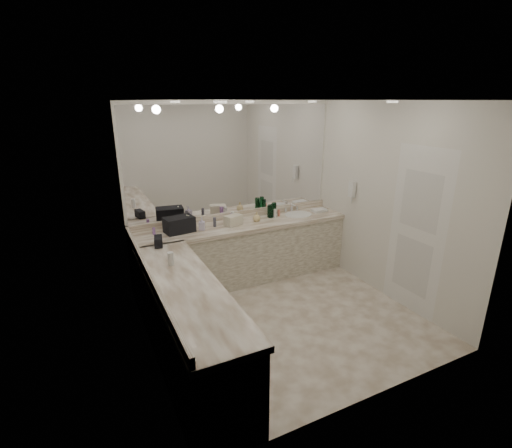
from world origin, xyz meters
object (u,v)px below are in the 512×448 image
sink (298,215)px  soap_bottle_c (257,217)px  black_toiletry_bag (179,224)px  soap_bottle_b (202,224)px  wall_phone (352,189)px  soap_bottle_a (188,223)px  cream_cosmetic_case (233,220)px  hand_towel (319,210)px

sink → soap_bottle_c: 0.74m
black_toiletry_bag → soap_bottle_b: black_toiletry_bag is taller
soap_bottle_b → wall_phone: bearing=-12.1°
sink → soap_bottle_c: (-0.74, -0.02, 0.08)m
soap_bottle_a → wall_phone: bearing=-13.1°
black_toiletry_bag → soap_bottle_c: (1.15, -0.05, -0.04)m
cream_cosmetic_case → soap_bottle_a: soap_bottle_a is taller
hand_towel → soap_bottle_a: soap_bottle_a is taller
wall_phone → hand_towel: wall_phone is taller
sink → black_toiletry_bag: (-1.88, 0.03, 0.12)m
sink → cream_cosmetic_case: 1.12m
hand_towel → soap_bottle_a: bearing=178.8°
soap_bottle_b → soap_bottle_c: 0.85m
sink → black_toiletry_bag: black_toiletry_bag is taller
cream_cosmetic_case → soap_bottle_b: 0.47m
soap_bottle_b → black_toiletry_bag: bearing=168.9°
soap_bottle_a → soap_bottle_c: bearing=-3.7°
sink → soap_bottle_a: size_ratio=2.00×
wall_phone → soap_bottle_b: 2.27m
wall_phone → hand_towel: bearing=112.2°
wall_phone → soap_bottle_a: 2.45m
soap_bottle_a → sink: bearing=-1.6°
sink → soap_bottle_b: size_ratio=2.47×
soap_bottle_a → soap_bottle_b: 0.19m
black_toiletry_bag → cream_cosmetic_case: black_toiletry_bag is taller
black_toiletry_bag → cream_cosmetic_case: bearing=-4.0°
cream_cosmetic_case → wall_phone: bearing=-34.4°
hand_towel → cream_cosmetic_case: bearing=-179.0°
black_toiletry_bag → wall_phone: bearing=-12.0°
hand_towel → soap_bottle_b: soap_bottle_b is taller
sink → soap_bottle_b: 1.59m
black_toiletry_bag → soap_bottle_c: bearing=-2.3°
sink → soap_bottle_a: bearing=178.4°
black_toiletry_bag → cream_cosmetic_case: 0.77m
soap_bottle_a → soap_bottle_b: bearing=-24.2°
cream_cosmetic_case → sink: bearing=-17.6°
sink → hand_towel: bearing=0.4°
sink → soap_bottle_b: soap_bottle_b is taller
wall_phone → soap_bottle_b: (-2.19, 0.47, -0.36)m
wall_phone → black_toiletry_bag: bearing=168.0°
sink → hand_towel: 0.40m
hand_towel → soap_bottle_b: bearing=-179.1°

